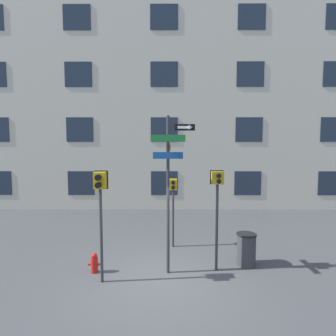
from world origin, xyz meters
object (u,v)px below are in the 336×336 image
street_sign_pole (170,180)px  fire_hydrant (94,263)px  pedestrian_signal_left (100,196)px  pedestrian_signal_right (217,193)px  pedestrian_signal_across (173,193)px  trash_bin (246,249)px

street_sign_pole → fire_hydrant: bearing=179.6°
pedestrian_signal_left → pedestrian_signal_right: (3.19, 0.71, -0.05)m
pedestrian_signal_left → pedestrian_signal_across: pedestrian_signal_left is taller
street_sign_pole → trash_bin: bearing=12.3°
pedestrian_signal_left → pedestrian_signal_across: (1.94, 2.51, -0.38)m
pedestrian_signal_left → pedestrian_signal_right: size_ratio=1.02×
street_sign_pole → fire_hydrant: street_sign_pole is taller
pedestrian_signal_across → pedestrian_signal_left: bearing=-127.7°
pedestrian_signal_across → fire_hydrant: size_ratio=4.39×
pedestrian_signal_left → fire_hydrant: pedestrian_signal_left is taller
fire_hydrant → trash_bin: 4.55m
street_sign_pole → pedestrian_signal_right: bearing=7.8°
street_sign_pole → pedestrian_signal_right: size_ratio=1.52×
pedestrian_signal_right → trash_bin: size_ratio=3.00×
trash_bin → pedestrian_signal_right: bearing=-161.5°
street_sign_pole → pedestrian_signal_across: size_ratio=1.79×
street_sign_pole → pedestrian_signal_left: street_sign_pole is taller
street_sign_pole → pedestrian_signal_across: 2.12m
pedestrian_signal_across → trash_bin: 3.04m
pedestrian_signal_right → pedestrian_signal_left: bearing=-167.4°
fire_hydrant → pedestrian_signal_across: bearing=40.6°
fire_hydrant → street_sign_pole: bearing=-0.4°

